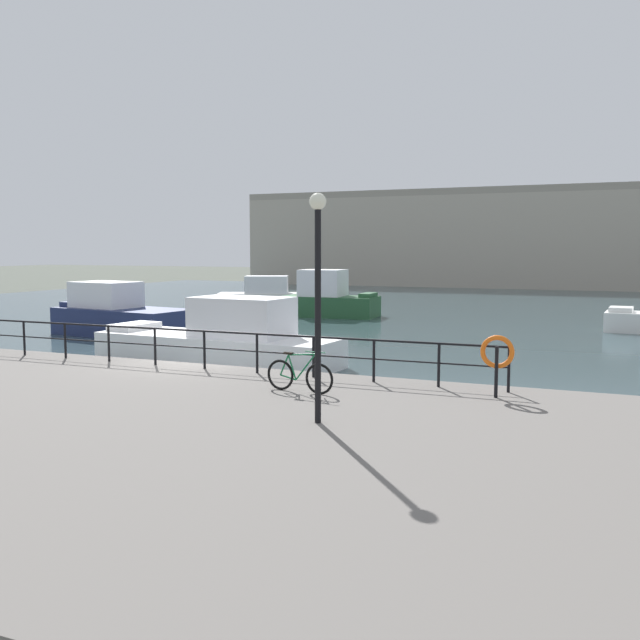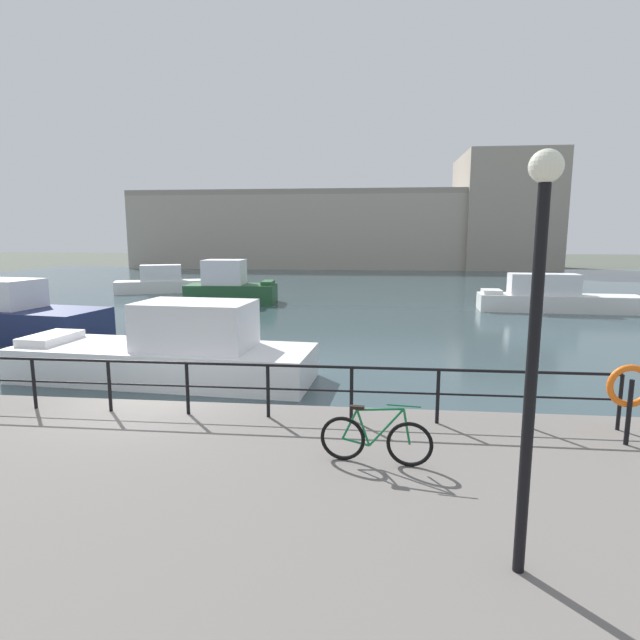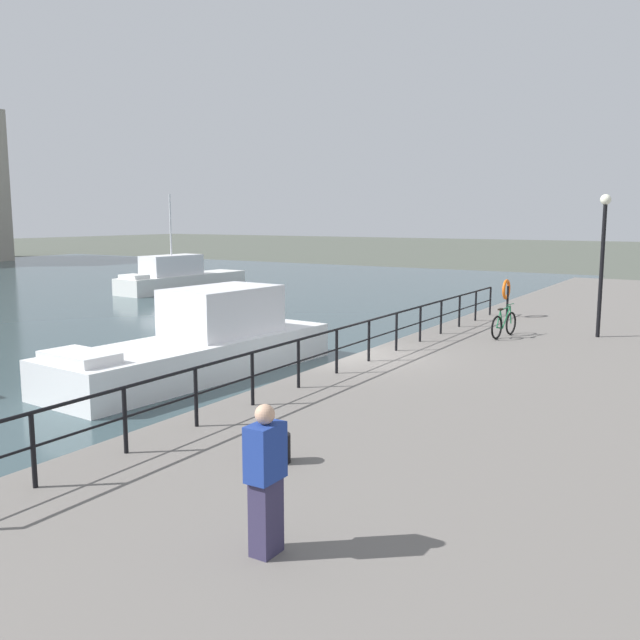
{
  "view_description": "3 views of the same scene",
  "coord_description": "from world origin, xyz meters",
  "px_view_note": "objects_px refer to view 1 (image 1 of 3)",
  "views": [
    {
      "loc": [
        11.59,
        -17.23,
        4.1
      ],
      "look_at": [
        2.11,
        5.19,
        1.63
      ],
      "focal_mm": 39.66,
      "sensor_mm": 36.0,
      "label": 1
    },
    {
      "loc": [
        4.82,
        -10.22,
        4.32
      ],
      "look_at": [
        3.37,
        3.54,
        2.04
      ],
      "focal_mm": 28.6,
      "sensor_mm": 36.0,
      "label": 2
    },
    {
      "loc": [
        -15.93,
        -8.78,
        4.45
      ],
      "look_at": [
        1.65,
        2.03,
        1.37
      ],
      "focal_mm": 38.84,
      "sensor_mm": 36.0,
      "label": 3
    }
  ],
  "objects_px": {
    "moored_white_yacht": "(222,341)",
    "life_ring_stand": "(497,354)",
    "parked_bicycle": "(299,376)",
    "quay_lamp_post": "(318,276)",
    "moored_cabin_cruiser": "(328,298)",
    "moored_harbor_tender": "(272,295)",
    "harbor_building": "(561,235)",
    "moored_small_launch": "(119,315)"
  },
  "relations": [
    {
      "from": "life_ring_stand",
      "to": "moored_cabin_cruiser",
      "type": "bearing_deg",
      "value": 120.27
    },
    {
      "from": "moored_harbor_tender",
      "to": "life_ring_stand",
      "type": "relative_size",
      "value": 5.64
    },
    {
      "from": "quay_lamp_post",
      "to": "moored_small_launch",
      "type": "bearing_deg",
      "value": 138.29
    },
    {
      "from": "harbor_building",
      "to": "moored_cabin_cruiser",
      "type": "bearing_deg",
      "value": -104.46
    },
    {
      "from": "life_ring_stand",
      "to": "moored_small_launch",
      "type": "bearing_deg",
      "value": 150.2
    },
    {
      "from": "parked_bicycle",
      "to": "moored_small_launch",
      "type": "bearing_deg",
      "value": 147.61
    },
    {
      "from": "parked_bicycle",
      "to": "moored_cabin_cruiser",
      "type": "bearing_deg",
      "value": 117.71
    },
    {
      "from": "parked_bicycle",
      "to": "quay_lamp_post",
      "type": "relative_size",
      "value": 0.41
    },
    {
      "from": "moored_small_launch",
      "to": "moored_white_yacht",
      "type": "bearing_deg",
      "value": 156.52
    },
    {
      "from": "moored_white_yacht",
      "to": "life_ring_stand",
      "type": "relative_size",
      "value": 6.58
    },
    {
      "from": "moored_harbor_tender",
      "to": "life_ring_stand",
      "type": "height_order",
      "value": "life_ring_stand"
    },
    {
      "from": "moored_white_yacht",
      "to": "parked_bicycle",
      "type": "bearing_deg",
      "value": 136.19
    },
    {
      "from": "harbor_building",
      "to": "moored_cabin_cruiser",
      "type": "relative_size",
      "value": 9.62
    },
    {
      "from": "moored_small_launch",
      "to": "parked_bicycle",
      "type": "relative_size",
      "value": 3.97
    },
    {
      "from": "harbor_building",
      "to": "life_ring_stand",
      "type": "distance_m",
      "value": 63.64
    },
    {
      "from": "harbor_building",
      "to": "quay_lamp_post",
      "type": "relative_size",
      "value": 12.92
    },
    {
      "from": "moored_harbor_tender",
      "to": "harbor_building",
      "type": "bearing_deg",
      "value": 41.18
    },
    {
      "from": "life_ring_stand",
      "to": "quay_lamp_post",
      "type": "relative_size",
      "value": 0.32
    },
    {
      "from": "moored_harbor_tender",
      "to": "moored_white_yacht",
      "type": "xyz_separation_m",
      "value": [
        9.94,
        -23.53,
        0.05
      ]
    },
    {
      "from": "parked_bicycle",
      "to": "life_ring_stand",
      "type": "height_order",
      "value": "life_ring_stand"
    },
    {
      "from": "moored_white_yacht",
      "to": "life_ring_stand",
      "type": "distance_m",
      "value": 11.83
    },
    {
      "from": "harbor_building",
      "to": "moored_harbor_tender",
      "type": "xyz_separation_m",
      "value": [
        -17.01,
        -34.33,
        -4.71
      ]
    },
    {
      "from": "harbor_building",
      "to": "moored_harbor_tender",
      "type": "distance_m",
      "value": 38.6
    },
    {
      "from": "quay_lamp_post",
      "to": "life_ring_stand",
      "type": "bearing_deg",
      "value": 53.21
    },
    {
      "from": "moored_white_yacht",
      "to": "life_ring_stand",
      "type": "bearing_deg",
      "value": 156.01
    },
    {
      "from": "moored_small_launch",
      "to": "life_ring_stand",
      "type": "bearing_deg",
      "value": 158.24
    },
    {
      "from": "harbor_building",
      "to": "moored_cabin_cruiser",
      "type": "height_order",
      "value": "harbor_building"
    },
    {
      "from": "moored_cabin_cruiser",
      "to": "parked_bicycle",
      "type": "distance_m",
      "value": 26.34
    },
    {
      "from": "moored_harbor_tender",
      "to": "quay_lamp_post",
      "type": "xyz_separation_m",
      "value": [
        17.57,
        -32.81,
        2.78
      ]
    },
    {
      "from": "parked_bicycle",
      "to": "quay_lamp_post",
      "type": "distance_m",
      "value": 3.77
    },
    {
      "from": "parked_bicycle",
      "to": "life_ring_stand",
      "type": "relative_size",
      "value": 1.26
    },
    {
      "from": "life_ring_stand",
      "to": "quay_lamp_post",
      "type": "bearing_deg",
      "value": -126.79
    },
    {
      "from": "harbor_building",
      "to": "moored_harbor_tender",
      "type": "height_order",
      "value": "harbor_building"
    },
    {
      "from": "moored_harbor_tender",
      "to": "moored_cabin_cruiser",
      "type": "height_order",
      "value": "moored_cabin_cruiser"
    },
    {
      "from": "moored_white_yacht",
      "to": "quay_lamp_post",
      "type": "height_order",
      "value": "quay_lamp_post"
    },
    {
      "from": "moored_harbor_tender",
      "to": "life_ring_stand",
      "type": "distance_m",
      "value": 35.52
    },
    {
      "from": "moored_harbor_tender",
      "to": "quay_lamp_post",
      "type": "distance_m",
      "value": 37.32
    },
    {
      "from": "moored_harbor_tender",
      "to": "moored_white_yacht",
      "type": "bearing_deg",
      "value": -89.56
    },
    {
      "from": "quay_lamp_post",
      "to": "moored_harbor_tender",
      "type": "bearing_deg",
      "value": 118.17
    },
    {
      "from": "quay_lamp_post",
      "to": "moored_white_yacht",
      "type": "bearing_deg",
      "value": 129.42
    },
    {
      "from": "moored_harbor_tender",
      "to": "moored_cabin_cruiser",
      "type": "relative_size",
      "value": 1.35
    },
    {
      "from": "moored_cabin_cruiser",
      "to": "quay_lamp_post",
      "type": "height_order",
      "value": "quay_lamp_post"
    }
  ]
}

